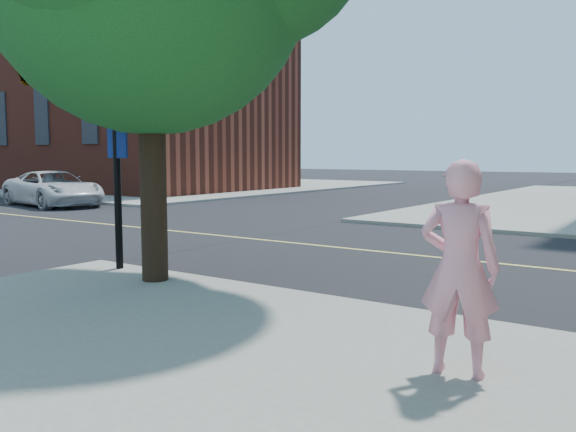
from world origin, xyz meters
The scene contains 8 objects.
ground centered at (0.00, 0.00, 0.00)m, with size 140.00×140.00×0.00m, color black.
road_ew centered at (0.00, 4.50, 0.01)m, with size 140.00×9.00×0.01m, color black.
sidewalk_nw centered at (-23.00, 21.50, 0.06)m, with size 26.00×25.00×0.12m, color gray.
church centered at (-20.00, 18.00, 7.18)m, with size 15.20×12.00×14.40m.
office_block centered at (-32.00, 21.98, 9.12)m, with size 12.00×14.08×18.00m.
man_on_phone centered at (6.53, -1.99, 1.08)m, with size 0.70×0.46×1.93m, color pink.
signal_pole centered at (-2.18, -0.35, 3.71)m, with size 3.89×0.44×4.40m.
car_a centered at (-13.62, 7.54, 0.72)m, with size 2.39×5.19×1.44m, color silver.
Camera 1 is at (8.32, -7.21, 2.08)m, focal length 37.86 mm.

